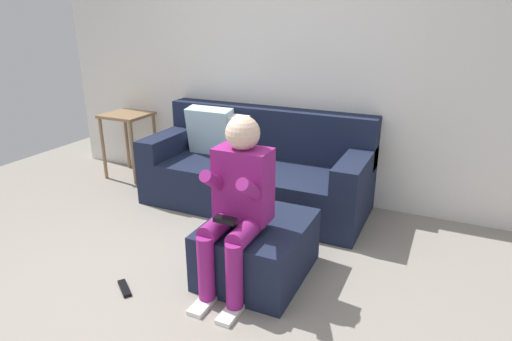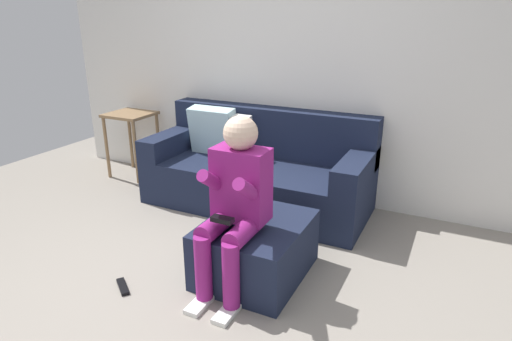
{
  "view_description": "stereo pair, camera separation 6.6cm",
  "coord_description": "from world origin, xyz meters",
  "px_view_note": "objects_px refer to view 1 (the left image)",
  "views": [
    {
      "loc": [
        1.5,
        -1.85,
        1.73
      ],
      "look_at": [
        0.14,
        1.07,
        0.56
      ],
      "focal_mm": 30.53,
      "sensor_mm": 36.0,
      "label": 1
    },
    {
      "loc": [
        1.55,
        -1.82,
        1.73
      ],
      "look_at": [
        0.14,
        1.07,
        0.56
      ],
      "focal_mm": 30.53,
      "sensor_mm": 36.0,
      "label": 2
    }
  ],
  "objects_px": {
    "remote_by_storage_bin": "(124,288)",
    "side_table": "(128,127)",
    "ottoman": "(258,248)",
    "person_seated": "(237,198)",
    "couch_sectional": "(256,170)"
  },
  "relations": [
    {
      "from": "remote_by_storage_bin",
      "to": "side_table",
      "type": "bearing_deg",
      "value": 165.16
    },
    {
      "from": "couch_sectional",
      "to": "remote_by_storage_bin",
      "type": "distance_m",
      "value": 1.7
    },
    {
      "from": "couch_sectional",
      "to": "remote_by_storage_bin",
      "type": "relative_size",
      "value": 10.82
    },
    {
      "from": "couch_sectional",
      "to": "side_table",
      "type": "xyz_separation_m",
      "value": [
        -1.58,
        0.09,
        0.23
      ]
    },
    {
      "from": "ottoman",
      "to": "person_seated",
      "type": "distance_m",
      "value": 0.48
    },
    {
      "from": "remote_by_storage_bin",
      "to": "couch_sectional",
      "type": "bearing_deg",
      "value": 120.08
    },
    {
      "from": "couch_sectional",
      "to": "side_table",
      "type": "height_order",
      "value": "couch_sectional"
    },
    {
      "from": "side_table",
      "to": "remote_by_storage_bin",
      "type": "relative_size",
      "value": 3.72
    },
    {
      "from": "side_table",
      "to": "remote_by_storage_bin",
      "type": "height_order",
      "value": "side_table"
    },
    {
      "from": "ottoman",
      "to": "remote_by_storage_bin",
      "type": "xyz_separation_m",
      "value": [
        -0.72,
        -0.55,
        -0.19
      ]
    },
    {
      "from": "ottoman",
      "to": "remote_by_storage_bin",
      "type": "bearing_deg",
      "value": -142.66
    },
    {
      "from": "couch_sectional",
      "to": "ottoman",
      "type": "xyz_separation_m",
      "value": [
        0.53,
        -1.11,
        -0.14
      ]
    },
    {
      "from": "couch_sectional",
      "to": "person_seated",
      "type": "height_order",
      "value": "person_seated"
    },
    {
      "from": "couch_sectional",
      "to": "ottoman",
      "type": "relative_size",
      "value": 2.67
    },
    {
      "from": "ottoman",
      "to": "person_seated",
      "type": "xyz_separation_m",
      "value": [
        -0.06,
        -0.18,
        0.44
      ]
    }
  ]
}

